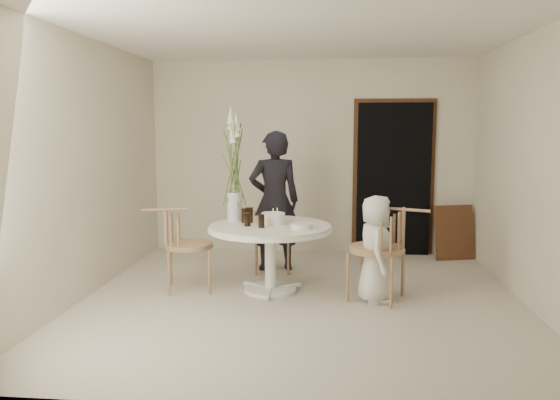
# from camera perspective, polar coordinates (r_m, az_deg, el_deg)

# --- Properties ---
(ground) EXTENTS (4.50, 4.50, 0.00)m
(ground) POSITION_cam_1_polar(r_m,az_deg,el_deg) (5.74, 2.24, -10.31)
(ground) COLOR beige
(ground) RESTS_ON ground
(room_shell) EXTENTS (4.50, 4.50, 4.50)m
(room_shell) POSITION_cam_1_polar(r_m,az_deg,el_deg) (5.47, 2.33, 6.08)
(room_shell) COLOR white
(room_shell) RESTS_ON ground
(doorway) EXTENTS (1.00, 0.10, 2.10)m
(doorway) POSITION_cam_1_polar(r_m,az_deg,el_deg) (7.72, 11.77, 2.11)
(doorway) COLOR black
(doorway) RESTS_ON ground
(door_trim) EXTENTS (1.12, 0.03, 2.22)m
(door_trim) POSITION_cam_1_polar(r_m,az_deg,el_deg) (7.76, 11.75, 2.58)
(door_trim) COLOR brown
(door_trim) RESTS_ON ground
(table) EXTENTS (1.33, 1.33, 0.73)m
(table) POSITION_cam_1_polar(r_m,az_deg,el_deg) (5.85, -1.02, -3.72)
(table) COLOR white
(table) RESTS_ON ground
(picture_frame) EXTENTS (0.57, 0.31, 0.73)m
(picture_frame) POSITION_cam_1_polar(r_m,az_deg,el_deg) (7.71, 17.75, -3.24)
(picture_frame) COLOR brown
(picture_frame) RESTS_ON ground
(chair_far) EXTENTS (0.50, 0.54, 0.84)m
(chair_far) POSITION_cam_1_polar(r_m,az_deg,el_deg) (6.82, -0.86, -2.73)
(chair_far) COLOR tan
(chair_far) RESTS_ON ground
(chair_right) EXTENTS (0.70, 0.67, 0.98)m
(chair_right) POSITION_cam_1_polar(r_m,az_deg,el_deg) (5.63, 11.40, -4.14)
(chair_right) COLOR tan
(chair_right) RESTS_ON ground
(chair_left) EXTENTS (0.62, 0.59, 0.91)m
(chair_left) POSITION_cam_1_polar(r_m,az_deg,el_deg) (6.03, -10.74, -3.79)
(chair_left) COLOR tan
(chair_left) RESTS_ON ground
(girl) EXTENTS (0.71, 0.55, 1.73)m
(girl) POSITION_cam_1_polar(r_m,az_deg,el_deg) (6.73, -0.60, -0.11)
(girl) COLOR black
(girl) RESTS_ON ground
(boy) EXTENTS (0.35, 0.53, 1.09)m
(boy) POSITION_cam_1_polar(r_m,az_deg,el_deg) (5.61, 9.95, -5.06)
(boy) COLOR white
(boy) RESTS_ON ground
(birthday_cake) EXTENTS (0.25, 0.25, 0.17)m
(birthday_cake) POSITION_cam_1_polar(r_m,az_deg,el_deg) (5.87, -0.72, -1.94)
(birthday_cake) COLOR white
(birthday_cake) RESTS_ON table
(cola_tumbler_a) EXTENTS (0.07, 0.07, 0.14)m
(cola_tumbler_a) POSITION_cam_1_polar(r_m,az_deg,el_deg) (5.77, -3.43, -2.04)
(cola_tumbler_a) COLOR black
(cola_tumbler_a) RESTS_ON table
(cola_tumbler_b) EXTENTS (0.09, 0.09, 0.14)m
(cola_tumbler_b) POSITION_cam_1_polar(r_m,az_deg,el_deg) (5.66, -1.95, -2.21)
(cola_tumbler_b) COLOR black
(cola_tumbler_b) RESTS_ON table
(cola_tumbler_c) EXTENTS (0.09, 0.09, 0.16)m
(cola_tumbler_c) POSITION_cam_1_polar(r_m,az_deg,el_deg) (5.96, -3.68, -1.63)
(cola_tumbler_c) COLOR black
(cola_tumbler_c) RESTS_ON table
(cola_tumbler_d) EXTENTS (0.08, 0.08, 0.17)m
(cola_tumbler_d) POSITION_cam_1_polar(r_m,az_deg,el_deg) (5.97, -3.22, -1.57)
(cola_tumbler_d) COLOR black
(cola_tumbler_d) RESTS_ON table
(plate_stack) EXTENTS (0.24, 0.24, 0.06)m
(plate_stack) POSITION_cam_1_polar(r_m,az_deg,el_deg) (5.62, 2.27, -2.72)
(plate_stack) COLOR silver
(plate_stack) RESTS_ON table
(flower_vase) EXTENTS (0.17, 0.17, 1.27)m
(flower_vase) POSITION_cam_1_polar(r_m,az_deg,el_deg) (6.04, -4.81, 3.46)
(flower_vase) COLOR silver
(flower_vase) RESTS_ON table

